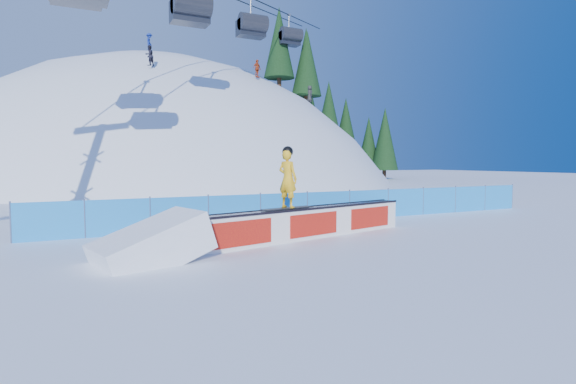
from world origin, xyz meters
name	(u,v)px	position (x,y,z in m)	size (l,w,h in m)	color
ground	(404,238)	(0.00, 0.00, 0.00)	(160.00, 160.00, 0.00)	white
snow_hill	(161,334)	(0.00, 42.00, -18.00)	(64.00, 64.00, 64.00)	silver
treeline	(322,99)	(21.20, 40.93, 10.56)	(19.67, 11.83, 21.84)	#342115
safety_fence	(329,206)	(0.00, 4.50, 0.60)	(22.05, 0.05, 1.30)	#1B83DC
rail_box	(308,223)	(-2.68, 1.37, 0.49)	(8.16, 2.49, 0.99)	white
snow_ramp	(152,262)	(-7.69, 0.17, 0.00)	(2.54, 1.70, 0.95)	white
snowboarder	(288,178)	(-3.51, 1.17, 1.92)	(1.83, 0.76, 1.89)	black
distant_skiers	(208,62)	(2.79, 30.58, 11.62)	(17.18, 9.30, 6.40)	black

